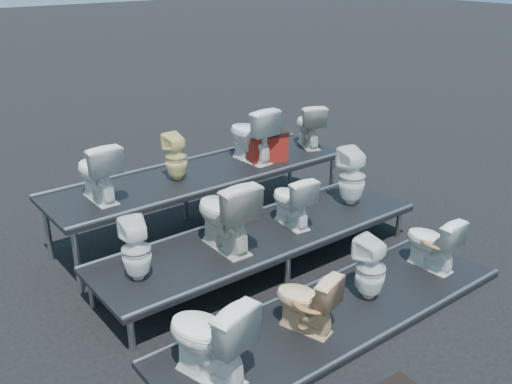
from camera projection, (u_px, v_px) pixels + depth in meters
ground at (262, 268)px, 7.03m from camera, size 80.00×80.00×0.00m
tier_front at (337, 315)px, 6.07m from camera, size 4.20×1.20×0.06m
tier_mid at (262, 251)px, 6.94m from camera, size 4.20×1.20×0.46m
tier_back at (204, 202)px, 7.81m from camera, size 4.20×1.20×0.86m
toilet_0 at (208, 337)px, 4.98m from camera, size 0.67×0.93×0.85m
toilet_1 at (306, 301)px, 5.66m from camera, size 0.56×0.74×0.67m
toilet_2 at (371, 269)px, 6.19m from camera, size 0.36×0.37×0.72m
toilet_3 at (432, 242)px, 6.80m from camera, size 0.41×0.69×0.68m
toilet_4 at (136, 250)px, 5.80m from camera, size 0.35×0.36×0.67m
toilet_5 at (225, 213)px, 6.38m from camera, size 0.50×0.85×0.86m
toilet_6 at (292, 200)px, 6.98m from camera, size 0.44×0.68×0.66m
toilet_7 at (352, 177)px, 7.56m from camera, size 0.41×0.42×0.78m
toilet_8 at (97, 171)px, 6.69m from camera, size 0.41×0.71×0.73m
toilet_9 at (176, 157)px, 7.31m from camera, size 0.29×0.29×0.62m
toilet_10 at (251, 134)px, 7.96m from camera, size 0.48×0.79×0.79m
toilet_11 at (309, 125)px, 8.60m from camera, size 0.61×0.75×0.67m
red_crate at (265, 147)px, 8.09m from camera, size 0.62×0.54×0.38m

